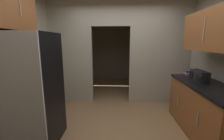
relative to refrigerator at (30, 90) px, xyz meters
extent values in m
plane|color=#93704C|center=(1.40, 0.20, -0.88)|extent=(20.00, 20.00, 0.00)
cube|color=#ADA899|center=(0.13, 1.75, 0.51)|extent=(1.12, 0.12, 2.77)
cube|color=#ADA899|center=(2.45, 1.75, 0.51)|extent=(1.55, 0.12, 2.77)
cube|color=#ADA899|center=(1.18, 1.75, 1.51)|extent=(0.99, 0.12, 0.77)
cube|color=gray|center=(1.40, 4.33, 0.51)|extent=(3.66, 0.10, 2.77)
cube|color=gray|center=(-0.38, 3.04, 0.51)|extent=(0.10, 2.58, 2.77)
cube|color=gray|center=(3.18, 3.04, 0.51)|extent=(0.10, 2.58, 2.77)
cube|color=black|center=(0.00, 0.02, 0.00)|extent=(0.81, 0.73, 1.76)
cube|color=#B7BABC|center=(0.00, -0.36, 0.00)|extent=(0.81, 0.03, 1.76)
cube|color=brown|center=(2.89, 0.30, -0.44)|extent=(0.63, 1.67, 0.87)
cube|color=black|center=(2.89, 0.30, 0.01)|extent=(0.67, 1.67, 0.04)
cylinder|color=#B7BABC|center=(2.57, -0.06, -0.40)|extent=(0.01, 0.01, 0.22)
cylinder|color=#B7BABC|center=(2.57, 0.67, -0.40)|extent=(0.01, 0.01, 0.22)
cube|color=brown|center=(2.89, 0.30, 0.92)|extent=(0.34, 1.50, 0.66)
cylinder|color=#B7BABC|center=(2.71, 0.30, 0.92)|extent=(0.01, 0.01, 0.39)
cube|color=black|center=(2.86, 0.56, 0.13)|extent=(0.16, 0.41, 0.19)
cylinder|color=#262626|center=(2.86, 0.56, 0.24)|extent=(0.02, 0.29, 0.02)
cylinder|color=black|center=(2.78, 0.44, 0.13)|extent=(0.01, 0.13, 0.13)
cylinder|color=black|center=(2.78, 0.68, 0.13)|extent=(0.01, 0.13, 0.13)
cube|color=gold|center=(2.85, 0.99, 0.04)|extent=(0.11, 0.15, 0.01)
cube|color=#8C3893|center=(2.84, 1.00, 0.06)|extent=(0.10, 0.16, 0.03)
cube|color=beige|center=(2.86, 1.00, 0.09)|extent=(0.12, 0.13, 0.03)
cube|color=red|center=(2.86, 1.01, 0.11)|extent=(0.12, 0.15, 0.02)
cube|color=#2D609E|center=(2.85, 1.01, 0.13)|extent=(0.13, 0.16, 0.02)
camera|label=1|loc=(1.37, -2.15, 0.75)|focal=23.84mm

